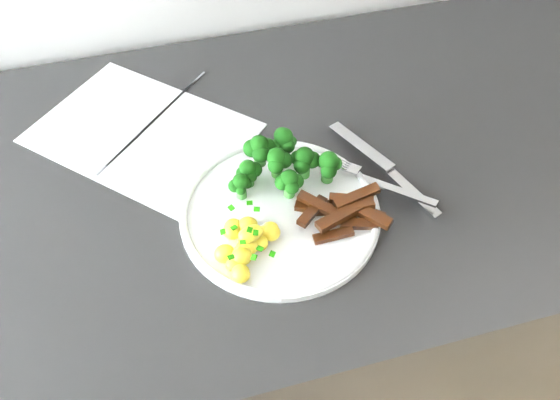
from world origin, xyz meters
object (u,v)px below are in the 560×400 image
object	(u,v)px
recipe_paper	(142,133)
plate	(280,212)
broccoli	(282,161)
knife	(396,179)
beef_strips	(344,210)
fork	(382,183)
counter	(261,331)
potatoes	(246,243)

from	to	relation	value
recipe_paper	plate	distance (m)	0.24
broccoli	knife	bearing A→B (deg)	-15.63
knife	plate	bearing A→B (deg)	-175.77
plate	knife	size ratio (longest dim) A/B	1.29
broccoli	beef_strips	bearing A→B (deg)	-54.69
beef_strips	fork	world-z (taller)	beef_strips
beef_strips	counter	bearing A→B (deg)	129.06
broccoli	beef_strips	xyz separation A→B (m)	(0.06, -0.08, -0.02)
plate	knife	world-z (taller)	knife
broccoli	knife	world-z (taller)	broccoli
counter	beef_strips	xyz separation A→B (m)	(0.09, -0.11, 0.48)
plate	knife	bearing A→B (deg)	4.23
plate	knife	distance (m)	0.16
recipe_paper	broccoli	distance (m)	0.22
plate	fork	distance (m)	0.14
potatoes	fork	size ratio (longest dim) A/B	0.73
potatoes	knife	distance (m)	0.22
potatoes	knife	bearing A→B (deg)	14.75
potatoes	beef_strips	world-z (taller)	potatoes
recipe_paper	plate	xyz separation A→B (m)	(0.15, -0.19, 0.01)
potatoes	fork	distance (m)	0.19
counter	broccoli	size ratio (longest dim) A/B	16.57
recipe_paper	beef_strips	world-z (taller)	beef_strips
counter	potatoes	distance (m)	0.50
potatoes	knife	xyz separation A→B (m)	(0.21, 0.06, -0.01)
recipe_paper	beef_strips	size ratio (longest dim) A/B	3.13
counter	fork	distance (m)	0.50
plate	broccoli	xyz separation A→B (m)	(0.02, 0.05, 0.03)
broccoli	beef_strips	world-z (taller)	broccoli
recipe_paper	potatoes	xyz separation A→B (m)	(0.10, -0.24, 0.02)
counter	plate	distance (m)	0.47
broccoli	potatoes	distance (m)	0.12
knife	counter	bearing A→B (deg)	158.31
plate	broccoli	bearing A→B (deg)	72.40
recipe_paper	knife	size ratio (longest dim) A/B	1.81
beef_strips	fork	size ratio (longest dim) A/B	0.91
plate	recipe_paper	bearing A→B (deg)	127.39
counter	knife	size ratio (longest dim) A/B	12.61
plate	potatoes	size ratio (longest dim) A/B	2.80
counter	potatoes	size ratio (longest dim) A/B	27.35
recipe_paper	broccoli	bearing A→B (deg)	-40.79
fork	broccoli	bearing A→B (deg)	157.71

